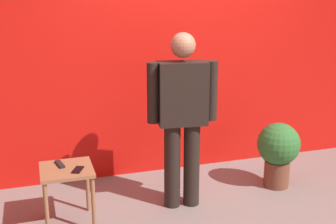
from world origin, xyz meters
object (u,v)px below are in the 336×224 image
Objects in this scene: tv_remote at (60,164)px; potted_plant at (278,149)px; cell_phone at (78,170)px; standing_person at (182,113)px; side_table at (67,178)px.

potted_plant is at bearing -11.10° from tv_remote.
standing_person is at bearing 31.26° from cell_phone.
standing_person is 1.17m from tv_remote.
potted_plant is (2.15, 0.13, -0.03)m from side_table.
cell_phone is 0.21× the size of potted_plant.
standing_person reaches higher than cell_phone.
side_table is 0.77× the size of potted_plant.
potted_plant is at bearing 3.53° from side_table.
tv_remote is at bearing 154.52° from cell_phone.
cell_phone is 0.21m from tv_remote.
cell_phone is 0.85× the size of tv_remote.
side_table is 0.15m from cell_phone.
tv_remote is at bearing -178.72° from potted_plant.
side_table is 0.14m from tv_remote.
standing_person is 1.17m from side_table.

